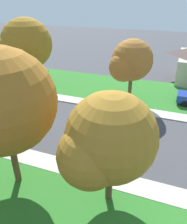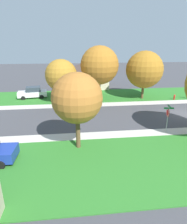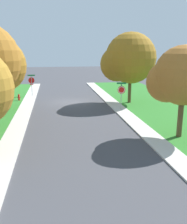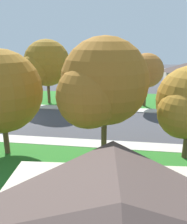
{
  "view_description": "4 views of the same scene",
  "coord_description": "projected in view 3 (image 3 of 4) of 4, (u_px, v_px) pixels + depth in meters",
  "views": [
    {
      "loc": [
        14.3,
        17.34,
        9.75
      ],
      "look_at": [
        -0.54,
        11.72,
        1.4
      ],
      "focal_mm": 35.93,
      "sensor_mm": 36.0,
      "label": 1
    },
    {
      "loc": [
        -20.86,
        13.7,
        8.29
      ],
      "look_at": [
        -1.95,
        11.56,
        1.4
      ],
      "focal_mm": 31.39,
      "sensor_mm": 36.0,
      "label": 2
    },
    {
      "loc": [
        1.87,
        28.97,
        5.94
      ],
      "look_at": [
        -1.03,
        10.81,
        1.4
      ],
      "focal_mm": 41.17,
      "sensor_mm": 36.0,
      "label": 3
    },
    {
      "loc": [
        20.52,
        10.93,
        7.49
      ],
      "look_at": [
        0.95,
        8.28,
        1.4
      ],
      "focal_mm": 37.1,
      "sensor_mm": 36.0,
      "label": 4
    }
  ],
  "objects": [
    {
      "name": "stop_sign_near_corner",
      "position": [
        32.0,
        82.0,
        32.56
      ],
      "size": [
        0.92,
        0.92,
        2.77
      ],
      "color": "#9E9EA3",
      "rests_on": "ground"
    },
    {
      "name": "tree_corner_large",
      "position": [
        127.0,
        60.0,
        27.91
      ],
      "size": [
        5.93,
        5.52,
        7.73
      ],
      "color": "brown",
      "rests_on": "ground"
    },
    {
      "name": "tree_across_right",
      "position": [
        179.0,
        77.0,
        16.82
      ],
      "size": [
        4.21,
        3.92,
        6.22
      ],
      "color": "brown",
      "rests_on": "ground"
    },
    {
      "name": "ground_plane",
      "position": [
        70.0,
        102.0,
        29.48
      ],
      "size": [
        120.0,
        120.0,
        0.0
      ],
      "primitive_type": "plane",
      "color": "#424247"
    },
    {
      "name": "sidewalk_east",
      "position": [
        12.0,
        139.0,
        17.24
      ],
      "size": [
        1.4,
        56.0,
        0.1
      ],
      "primitive_type": "cube",
      "color": "beige",
      "rests_on": "ground"
    },
    {
      "name": "sidewalk_west",
      "position": [
        146.0,
        132.0,
        18.68
      ],
      "size": [
        1.4,
        56.0,
        0.1
      ],
      "primitive_type": "cube",
      "color": "beige",
      "rests_on": "ground"
    },
    {
      "name": "fire_hydrant",
      "position": [
        19.0,
        97.0,
        29.91
      ],
      "size": [
        0.38,
        0.22,
        0.83
      ],
      "color": "red",
      "rests_on": "ground"
    },
    {
      "name": "stop_sign_far_corner",
      "position": [
        121.0,
        91.0,
        25.05
      ],
      "size": [
        0.91,
        0.91,
        2.77
      ],
      "color": "#9E9EA3",
      "rests_on": "ground"
    }
  ]
}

